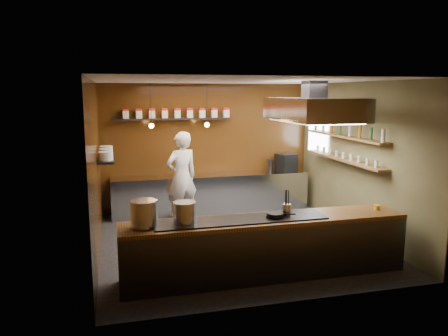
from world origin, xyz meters
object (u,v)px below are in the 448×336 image
object	(u,v)px
stockpot_large	(144,213)
chef	(182,177)
stockpot_small	(185,212)
espresso_machine	(286,162)
extractor_hood	(314,109)

from	to	relation	value
stockpot_large	chef	world-z (taller)	chef
stockpot_small	espresso_machine	xyz separation A→B (m)	(3.12, 3.81, 0.01)
stockpot_large	chef	distance (m)	3.42
stockpot_small	espresso_machine	world-z (taller)	espresso_machine
stockpot_small	espresso_machine	bearing A→B (deg)	50.68
extractor_hood	stockpot_large	size ratio (longest dim) A/B	5.28
stockpot_large	chef	xyz separation A→B (m)	(1.04, 3.25, -0.14)
extractor_hood	stockpot_small	distance (m)	3.15
stockpot_small	extractor_hood	bearing A→B (deg)	25.38
chef	extractor_hood	bearing A→B (deg)	115.59
extractor_hood	espresso_machine	distance (m)	3.01
espresso_machine	extractor_hood	bearing A→B (deg)	-120.02
chef	stockpot_large	bearing A→B (deg)	52.47
extractor_hood	stockpot_large	bearing A→B (deg)	-159.00
extractor_hood	chef	distance (m)	3.29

